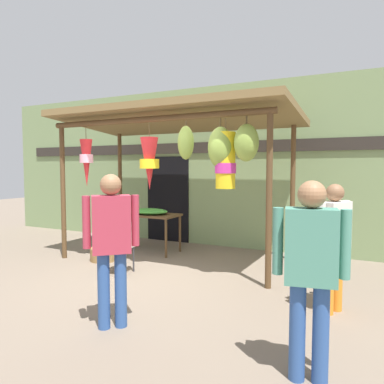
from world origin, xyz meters
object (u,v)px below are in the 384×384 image
Objects in this scene: vendor_in_orange at (334,238)px; customer_foreground at (310,264)px; wicker_basket_by_table at (104,254)px; display_table at (150,219)px; folding_chair at (122,243)px; flower_heap_on_table at (150,211)px; shopper_by_bananas at (112,238)px.

vendor_in_orange is 0.95× the size of customer_foreground.
customer_foreground reaches higher than wicker_basket_by_table.
customer_foreground is (-0.05, -1.59, 0.06)m from vendor_in_orange.
vendor_in_orange reaches higher than display_table.
vendor_in_orange reaches higher than folding_chair.
wicker_basket_by_table is at bearing -114.61° from flower_heap_on_table.
folding_chair is 3.66m from customer_foreground.
flower_heap_on_table is at bearing 155.73° from vendor_in_orange.
folding_chair is at bearing 151.22° from customer_foreground.
customer_foreground is at bearing -41.96° from flower_heap_on_table.
shopper_by_bananas is at bearing -63.92° from flower_heap_on_table.
wicker_basket_by_table is (-0.41, -0.98, -0.57)m from display_table.
wicker_basket_by_table is 4.71m from customer_foreground.
shopper_by_bananas reaches higher than display_table.
customer_foreground is at bearing -29.63° from wicker_basket_by_table.
vendor_in_orange is 0.93× the size of shopper_by_bananas.
folding_chair is 0.51× the size of customer_foreground.
display_table is 1.39× the size of folding_chair.
flower_heap_on_table reaches higher than wicker_basket_by_table.
customer_foreground is (3.59, -3.23, 0.12)m from flower_heap_on_table.
shopper_by_bananas reaches higher than customer_foreground.
display_table is at bearing 137.86° from customer_foreground.
shopper_by_bananas reaches higher than flower_heap_on_table.
shopper_by_bananas is (1.56, -3.18, 0.29)m from display_table.
flower_heap_on_table is (0.02, -0.04, 0.15)m from display_table.
shopper_by_bananas is (-2.06, 0.09, 0.02)m from customer_foreground.
customer_foreground is at bearing -91.62° from vendor_in_orange.
folding_chair is 1.07m from wicker_basket_by_table.
customer_foreground is at bearing -28.78° from folding_chair.
wicker_basket_by_table is 0.32× the size of vendor_in_orange.
vendor_in_orange is at bearing -24.66° from display_table.
flower_heap_on_table is at bearing 138.04° from customer_foreground.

